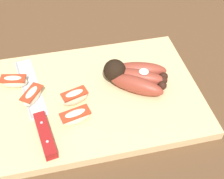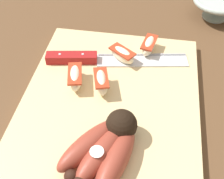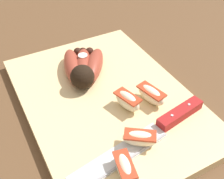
{
  "view_description": "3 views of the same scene",
  "coord_description": "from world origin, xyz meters",
  "px_view_note": "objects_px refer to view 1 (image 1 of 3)",
  "views": [
    {
      "loc": [
        -0.05,
        -0.41,
        0.48
      ],
      "look_at": [
        0.04,
        -0.01,
        0.05
      ],
      "focal_mm": 47.97,
      "sensor_mm": 36.0,
      "label": 1
    },
    {
      "loc": [
        0.32,
        0.07,
        0.41
      ],
      "look_at": [
        -0.0,
        0.02,
        0.06
      ],
      "focal_mm": 46.61,
      "sensor_mm": 36.0,
      "label": 2
    },
    {
      "loc": [
        -0.36,
        0.2,
        0.4
      ],
      "look_at": [
        -0.0,
        0.01,
        0.05
      ],
      "focal_mm": 45.6,
      "sensor_mm": 36.0,
      "label": 3
    }
  ],
  "objects_px": {
    "chefs_knife": "(39,117)",
    "apple_wedge_far": "(76,117)",
    "banana_bunch": "(134,76)",
    "apple_wedge_near": "(14,81)",
    "apple_wedge_middle": "(32,96)",
    "apple_wedge_extra": "(75,97)"
  },
  "relations": [
    {
      "from": "apple_wedge_near",
      "to": "banana_bunch",
      "type": "bearing_deg",
      "value": -10.05
    },
    {
      "from": "apple_wedge_near",
      "to": "apple_wedge_middle",
      "type": "relative_size",
      "value": 1.02
    },
    {
      "from": "banana_bunch",
      "to": "apple_wedge_near",
      "type": "height_order",
      "value": "banana_bunch"
    },
    {
      "from": "chefs_knife",
      "to": "apple_wedge_middle",
      "type": "bearing_deg",
      "value": 100.96
    },
    {
      "from": "apple_wedge_near",
      "to": "apple_wedge_middle",
      "type": "height_order",
      "value": "same"
    },
    {
      "from": "apple_wedge_middle",
      "to": "apple_wedge_extra",
      "type": "bearing_deg",
      "value": -17.25
    },
    {
      "from": "apple_wedge_extra",
      "to": "apple_wedge_near",
      "type": "bearing_deg",
      "value": 147.82
    },
    {
      "from": "apple_wedge_extra",
      "to": "banana_bunch",
      "type": "bearing_deg",
      "value": 13.2
    },
    {
      "from": "chefs_knife",
      "to": "apple_wedge_extra",
      "type": "distance_m",
      "value": 0.08
    },
    {
      "from": "apple_wedge_middle",
      "to": "apple_wedge_extra",
      "type": "relative_size",
      "value": 0.99
    },
    {
      "from": "apple_wedge_near",
      "to": "apple_wedge_extra",
      "type": "distance_m",
      "value": 0.14
    },
    {
      "from": "apple_wedge_near",
      "to": "apple_wedge_far",
      "type": "height_order",
      "value": "apple_wedge_far"
    },
    {
      "from": "apple_wedge_far",
      "to": "apple_wedge_middle",
      "type": "bearing_deg",
      "value": 136.25
    },
    {
      "from": "apple_wedge_near",
      "to": "apple_wedge_middle",
      "type": "bearing_deg",
      "value": -53.6
    },
    {
      "from": "banana_bunch",
      "to": "apple_wedge_extra",
      "type": "bearing_deg",
      "value": -166.8
    },
    {
      "from": "chefs_knife",
      "to": "apple_wedge_far",
      "type": "relative_size",
      "value": 4.29
    },
    {
      "from": "apple_wedge_middle",
      "to": "banana_bunch",
      "type": "bearing_deg",
      "value": 1.33
    },
    {
      "from": "banana_bunch",
      "to": "chefs_knife",
      "type": "bearing_deg",
      "value": -164.94
    },
    {
      "from": "chefs_knife",
      "to": "apple_wedge_near",
      "type": "distance_m",
      "value": 0.11
    },
    {
      "from": "apple_wedge_extra",
      "to": "apple_wedge_middle",
      "type": "bearing_deg",
      "value": 162.75
    },
    {
      "from": "apple_wedge_near",
      "to": "apple_wedge_middle",
      "type": "xyz_separation_m",
      "value": [
        0.04,
        -0.05,
        -0.0
      ]
    },
    {
      "from": "banana_bunch",
      "to": "apple_wedge_far",
      "type": "height_order",
      "value": "banana_bunch"
    }
  ]
}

